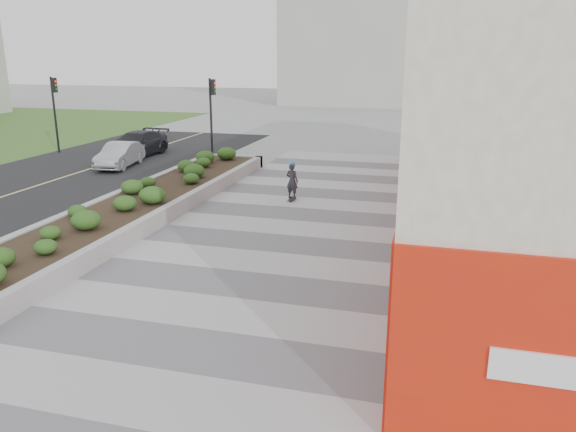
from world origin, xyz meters
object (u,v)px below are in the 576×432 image
at_px(traffic_signal_far, 55,103).
at_px(car_silver, 120,155).
at_px(skateboarder, 292,181).
at_px(car_dark, 136,144).
at_px(traffic_signal_near, 212,107).
at_px(planter, 143,201).

relative_size(traffic_signal_far, car_silver, 1.15).
relative_size(skateboarder, car_dark, 0.33).
bearing_deg(car_dark, traffic_signal_far, -177.63).
relative_size(traffic_signal_far, skateboarder, 2.77).
height_order(skateboarder, car_silver, skateboarder).
height_order(traffic_signal_far, car_dark, traffic_signal_far).
distance_m(traffic_signal_far, skateboarder, 17.16).
bearing_deg(traffic_signal_far, traffic_signal_near, 3.11).
distance_m(car_silver, car_dark, 2.97).
relative_size(traffic_signal_near, car_silver, 1.15).
bearing_deg(car_silver, traffic_signal_far, 144.08).
height_order(traffic_signal_near, car_silver, traffic_signal_near).
bearing_deg(planter, car_silver, 126.59).
xyz_separation_m(planter, car_dark, (-6.04, 10.02, 0.25)).
distance_m(skateboarder, car_silver, 10.75).
bearing_deg(traffic_signal_near, traffic_signal_far, -176.89).
height_order(traffic_signal_far, car_silver, traffic_signal_far).
relative_size(planter, traffic_signal_near, 4.29).
distance_m(traffic_signal_near, skateboarder, 10.01).
xyz_separation_m(traffic_signal_near, car_dark, (-4.31, -0.48, -2.09)).
relative_size(planter, traffic_signal_far, 4.29).
xyz_separation_m(skateboarder, car_dark, (-10.66, 7.00, -0.10)).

